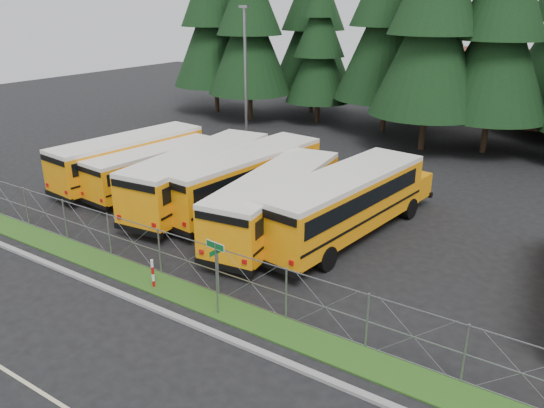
{
  "coord_description": "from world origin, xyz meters",
  "views": [
    {
      "loc": [
        10.34,
        -14.5,
        10.39
      ],
      "look_at": [
        -1.89,
        4.0,
        1.89
      ],
      "focal_mm": 35.0,
      "sensor_mm": 36.0,
      "label": 1
    }
  ],
  "objects": [
    {
      "name": "ground",
      "position": [
        0.0,
        0.0,
        0.0
      ],
      "size": [
        120.0,
        120.0,
        0.0
      ],
      "primitive_type": "plane",
      "color": "black",
      "rests_on": "ground"
    },
    {
      "name": "curb",
      "position": [
        0.0,
        -3.1,
        0.06
      ],
      "size": [
        50.0,
        0.25,
        0.12
      ],
      "primitive_type": "cube",
      "color": "gray",
      "rests_on": "ground"
    },
    {
      "name": "grass_verge",
      "position": [
        0.0,
        -1.7,
        0.03
      ],
      "size": [
        50.0,
        1.4,
        0.06
      ],
      "primitive_type": "cube",
      "color": "#254D16",
      "rests_on": "ground"
    },
    {
      "name": "chainlink_fence",
      "position": [
        0.0,
        -1.0,
        1.0
      ],
      "size": [
        44.0,
        0.1,
        2.0
      ],
      "primitive_type": null,
      "color": "gray",
      "rests_on": "ground"
    },
    {
      "name": "bus_0",
      "position": [
        -13.5,
        6.61,
        1.47
      ],
      "size": [
        3.86,
        11.42,
        2.94
      ],
      "primitive_type": null,
      "rotation": [
        0.0,
        0.0,
        -0.11
      ],
      "color": "orange",
      "rests_on": "ground"
    },
    {
      "name": "bus_1",
      "position": [
        -11.31,
        6.43,
        1.3
      ],
      "size": [
        3.24,
        10.07,
        2.59
      ],
      "primitive_type": null,
      "rotation": [
        0.0,
        0.0,
        -0.09
      ],
      "color": "orange",
      "rests_on": "ground"
    },
    {
      "name": "bus_2",
      "position": [
        -7.57,
        6.07,
        1.57
      ],
      "size": [
        3.97,
        12.16,
        3.13
      ],
      "primitive_type": null,
      "rotation": [
        0.0,
        0.0,
        0.1
      ],
      "color": "orange",
      "rests_on": "ground"
    },
    {
      "name": "bus_3",
      "position": [
        -5.4,
        7.07,
        1.56
      ],
      "size": [
        4.01,
        12.09,
        3.11
      ],
      "primitive_type": null,
      "rotation": [
        0.0,
        0.0,
        -0.1
      ],
      "color": "orange",
      "rests_on": "ground"
    },
    {
      "name": "bus_4",
      "position": [
        -2.25,
        5.22,
        1.5
      ],
      "size": [
        4.17,
        11.7,
        3.0
      ],
      "primitive_type": null,
      "rotation": [
        0.0,
        0.0,
        0.13
      ],
      "color": "orange",
      "rests_on": "ground"
    },
    {
      "name": "bus_5",
      "position": [
        0.65,
        6.57,
        1.58
      ],
      "size": [
        4.25,
        12.27,
        3.15
      ],
      "primitive_type": null,
      "rotation": [
        0.0,
        0.0,
        -0.12
      ],
      "color": "orange",
      "rests_on": "ground"
    },
    {
      "name": "street_sign",
      "position": [
        -0.19,
        -2.05,
        2.03
      ],
      "size": [
        0.84,
        0.55,
        2.81
      ],
      "color": "gray",
      "rests_on": "ground"
    },
    {
      "name": "striped_bollard",
      "position": [
        -3.44,
        -1.97,
        0.6
      ],
      "size": [
        0.11,
        0.11,
        1.2
      ],
      "primitive_type": "cylinder",
      "color": "#B20C0C",
      "rests_on": "ground"
    },
    {
      "name": "light_standard",
      "position": [
        -12.72,
        16.91,
        5.5
      ],
      "size": [
        0.7,
        0.35,
        10.14
      ],
      "color": "gray",
      "rests_on": "ground"
    },
    {
      "name": "conifer_0",
      "position": [
        -23.71,
        26.98,
        9.05
      ],
      "size": [
        8.18,
        8.18,
        18.09
      ],
      "primitive_type": null,
      "color": "black",
      "rests_on": "ground"
    },
    {
      "name": "conifer_1",
      "position": [
        -18.61,
        25.63,
        8.42
      ],
      "size": [
        7.61,
        7.61,
        16.83
      ],
      "primitive_type": null,
      "color": "black",
      "rests_on": "ground"
    },
    {
      "name": "conifer_2",
      "position": [
        -12.82,
        28.04,
        6.47
      ],
      "size": [
        5.85,
        5.85,
        12.94
      ],
      "primitive_type": null,
      "color": "black",
      "rests_on": "ground"
    },
    {
      "name": "conifer_3",
      "position": [
        -6.39,
        27.97,
        9.45
      ],
      "size": [
        8.55,
        8.55,
        18.9
      ],
      "primitive_type": null,
      "color": "black",
      "rests_on": "ground"
    },
    {
      "name": "conifer_4",
      "position": [
        -1.63,
        23.87,
        9.12
      ],
      "size": [
        8.25,
        8.25,
        18.24
      ],
      "primitive_type": null,
      "color": "black",
      "rests_on": "ground"
    },
    {
      "name": "conifer_5",
      "position": [
        2.43,
        25.57,
        8.79
      ],
      "size": [
        7.95,
        7.95,
        17.57
      ],
      "primitive_type": null,
      "color": "black",
      "rests_on": "ground"
    },
    {
      "name": "conifer_10",
      "position": [
        -15.63,
        31.86,
        8.68
      ],
      "size": [
        7.85,
        7.85,
        17.36
      ],
      "primitive_type": null,
      "color": "black",
      "rests_on": "ground"
    },
    {
      "name": "conifer_11",
      "position": [
        -4.86,
        34.76,
        7.45
      ],
      "size": [
        6.74,
        6.74,
        14.91
      ],
      "primitive_type": null,
      "color": "black",
      "rests_on": "ground"
    }
  ]
}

